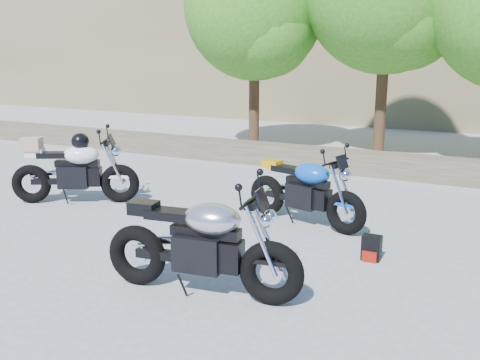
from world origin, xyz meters
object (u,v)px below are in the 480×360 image
at_px(blue_bike, 305,191).
at_px(white_bike, 74,169).
at_px(backpack, 371,248).
at_px(silver_bike, 203,246).

bearing_deg(blue_bike, white_bike, -155.39).
relative_size(white_bike, blue_bike, 0.98).
bearing_deg(backpack, blue_bike, 141.65).
bearing_deg(white_bike, backpack, -31.80).
xyz_separation_m(white_bike, blue_bike, (4.05, 0.68, -0.09)).
xyz_separation_m(silver_bike, white_bike, (-3.90, 2.17, 0.05)).
height_order(silver_bike, white_bike, white_bike).
distance_m(white_bike, backpack, 5.35).
relative_size(silver_bike, backpack, 7.08).
bearing_deg(blue_bike, backpack, -23.39).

